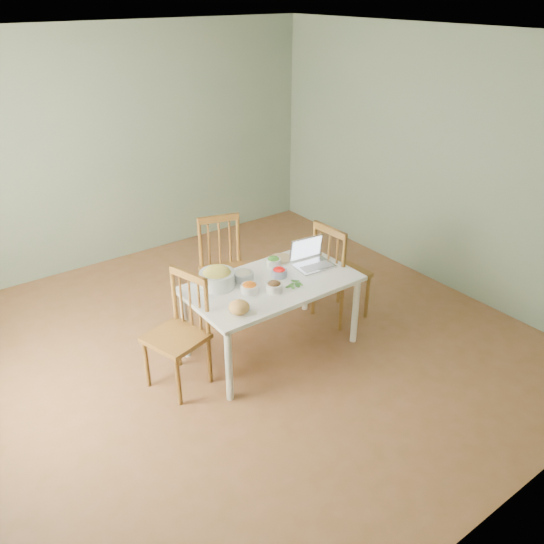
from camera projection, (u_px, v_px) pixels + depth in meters
floor at (244, 345)px, 5.17m from camera, size 5.00×5.00×0.00m
ceiling at (235, 36)px, 3.91m from camera, size 5.00×5.00×0.00m
wall_back at (121, 148)px, 6.32m from camera, size 5.00×0.00×2.70m
wall_front at (511, 359)px, 2.76m from camera, size 5.00×0.00×2.70m
wall_right at (435, 161)px, 5.85m from camera, size 0.00×5.00×2.70m
dining_table at (272, 316)px, 4.97m from camera, size 1.51×0.85×0.71m
chair_far at (226, 271)px, 5.39m from camera, size 0.56×0.54×1.03m
chair_left at (176, 335)px, 4.44m from camera, size 0.53×0.54×1.00m
chair_right at (342, 271)px, 5.40m from camera, size 0.46×0.48×1.04m
bread_boule at (239, 307)px, 4.32m from camera, size 0.22×0.22×0.11m
butter_stick at (251, 313)px, 4.32m from camera, size 0.10×0.06×0.03m
bowl_squash at (217, 277)px, 4.70m from camera, size 0.39×0.39×0.18m
bowl_carrot at (250, 287)px, 4.63m from camera, size 0.20×0.20×0.09m
bowl_onion at (244, 275)px, 4.81m from camera, size 0.23×0.23×0.09m
bowl_mushroom at (274, 287)px, 4.63m from camera, size 0.15×0.15×0.10m
bowl_redpep at (279, 272)px, 4.88m from camera, size 0.17×0.17×0.08m
bowl_broccoli at (273, 261)px, 5.07m from camera, size 0.16×0.16×0.09m
flatbread at (281, 258)px, 5.19m from camera, size 0.24×0.24×0.02m
basil_bunch at (293, 284)px, 4.75m from camera, size 0.19×0.19×0.02m
laptop at (315, 254)px, 5.01m from camera, size 0.38×0.32×0.25m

